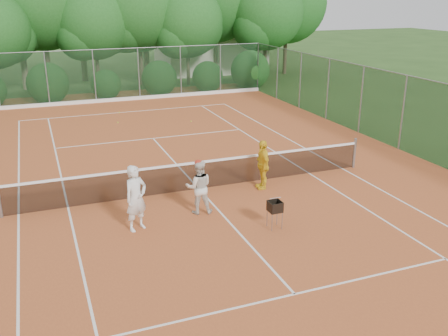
{
  "coord_description": "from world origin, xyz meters",
  "views": [
    {
      "loc": [
        -4.68,
        -14.33,
        6.09
      ],
      "look_at": [
        0.4,
        -1.2,
        1.1
      ],
      "focal_mm": 40.0,
      "sensor_mm": 36.0,
      "label": 1
    }
  ],
  "objects_px": {
    "player_white": "(136,198)",
    "ball_hopper": "(275,207)",
    "player_center_grp": "(199,187)",
    "player_yellow": "(263,164)"
  },
  "relations": [
    {
      "from": "player_white",
      "to": "player_center_grp",
      "type": "distance_m",
      "value": 1.94
    },
    {
      "from": "player_center_grp",
      "to": "ball_hopper",
      "type": "relative_size",
      "value": 2.09
    },
    {
      "from": "player_yellow",
      "to": "player_center_grp",
      "type": "bearing_deg",
      "value": -60.41
    },
    {
      "from": "player_yellow",
      "to": "ball_hopper",
      "type": "height_order",
      "value": "player_yellow"
    },
    {
      "from": "player_center_grp",
      "to": "player_white",
      "type": "bearing_deg",
      "value": -167.23
    },
    {
      "from": "player_center_grp",
      "to": "player_yellow",
      "type": "height_order",
      "value": "player_yellow"
    },
    {
      "from": "player_center_grp",
      "to": "ball_hopper",
      "type": "height_order",
      "value": "player_center_grp"
    },
    {
      "from": "player_center_grp",
      "to": "player_yellow",
      "type": "xyz_separation_m",
      "value": [
        2.53,
        1.09,
        0.01
      ]
    },
    {
      "from": "player_white",
      "to": "ball_hopper",
      "type": "height_order",
      "value": "player_white"
    },
    {
      "from": "player_white",
      "to": "ball_hopper",
      "type": "xyz_separation_m",
      "value": [
        3.48,
        -1.26,
        -0.29
      ]
    }
  ]
}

